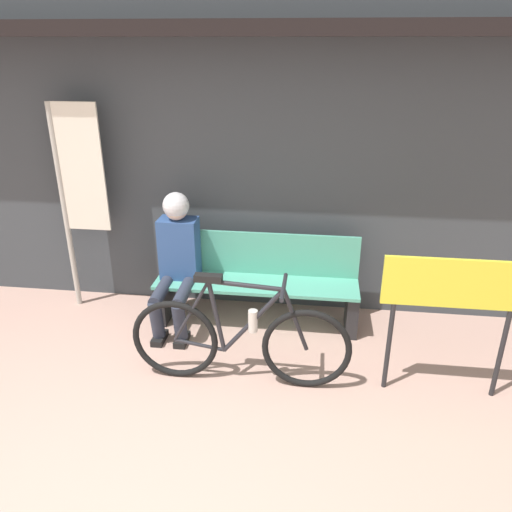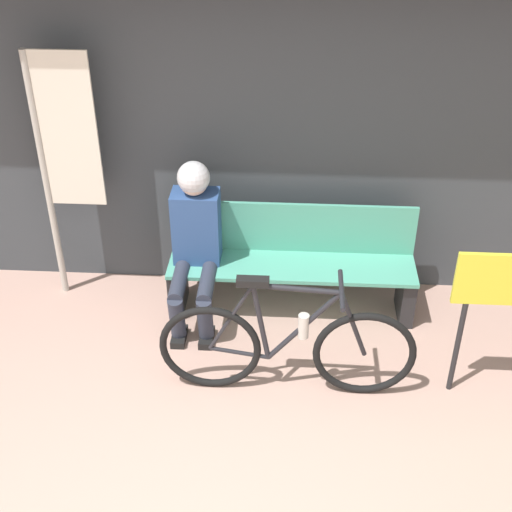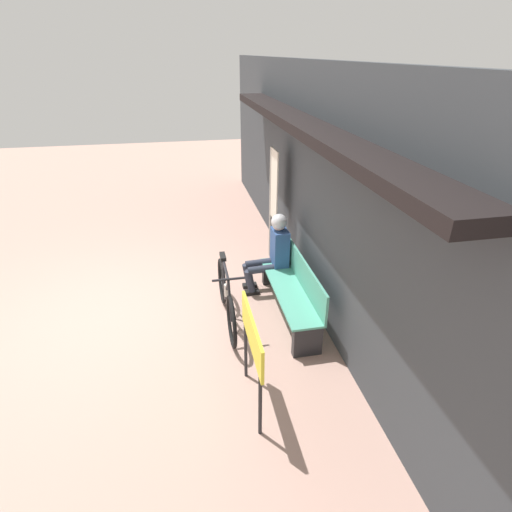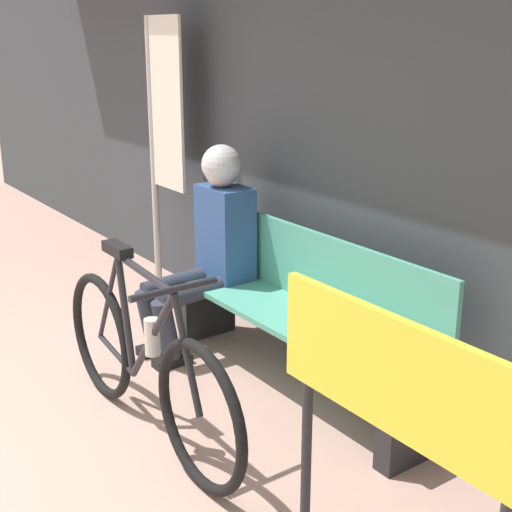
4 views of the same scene
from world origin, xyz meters
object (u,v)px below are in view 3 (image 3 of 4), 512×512
Objects in this scene: bicycle at (226,298)px; banner_pole at (273,192)px; signboard at (252,340)px; person_seated at (273,248)px; park_bench_near at (293,289)px.

bicycle is 2.11m from banner_pole.
bicycle is at bearing -31.76° from banner_pole.
bicycle is 1.55m from signboard.
park_bench_near is at bearing 9.72° from person_seated.
park_bench_near is 1.69× the size of signboard.
park_bench_near is 1.74m from signboard.
signboard reaches higher than park_bench_near.
signboard is (1.47, -0.84, 0.43)m from park_bench_near.
park_bench_near is 1.85m from banner_pole.
bicycle is 1.54× the size of signboard.
signboard is (3.12, -0.94, -0.41)m from banner_pole.
banner_pole is at bearing 167.19° from person_seated.
person_seated is (-0.68, 0.80, 0.33)m from bicycle.
person_seated is at bearing 161.52° from signboard.
person_seated reaches higher than signboard.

